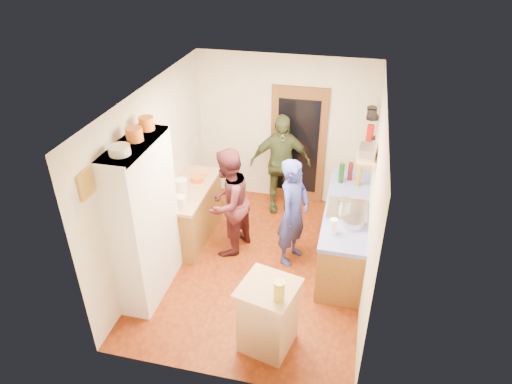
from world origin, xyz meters
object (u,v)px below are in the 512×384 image
(right_counter_base, at_px, (344,232))
(person_back, at_px, (281,164))
(person_left, at_px, (231,202))
(hutch_body, at_px, (145,221))
(island_base, at_px, (268,318))
(person_hob, at_px, (294,214))

(right_counter_base, distance_m, person_back, 1.66)
(person_left, height_order, person_back, person_back)
(hutch_body, distance_m, island_base, 1.97)
(hutch_body, relative_size, right_counter_base, 1.00)
(island_base, xyz_separation_m, person_back, (-0.42, 3.00, 0.45))
(person_left, bearing_deg, island_base, 44.73)
(island_base, bearing_deg, person_left, 118.30)
(hutch_body, relative_size, person_hob, 1.33)
(hutch_body, distance_m, person_back, 2.74)
(hutch_body, relative_size, person_left, 1.30)
(right_counter_base, xyz_separation_m, person_back, (-1.17, 1.09, 0.46))
(person_hob, xyz_separation_m, person_left, (-0.95, 0.07, 0.02))
(island_base, relative_size, person_hob, 0.52)
(hutch_body, height_order, right_counter_base, hutch_body)
(hutch_body, bearing_deg, person_back, 60.87)
(hutch_body, distance_m, person_hob, 2.07)
(person_hob, bearing_deg, island_base, -161.49)
(right_counter_base, xyz_separation_m, person_hob, (-0.72, -0.28, 0.41))
(island_base, height_order, person_hob, person_hob)
(right_counter_base, height_order, person_left, person_left)
(hutch_body, bearing_deg, person_left, 52.64)
(person_hob, relative_size, person_back, 0.94)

